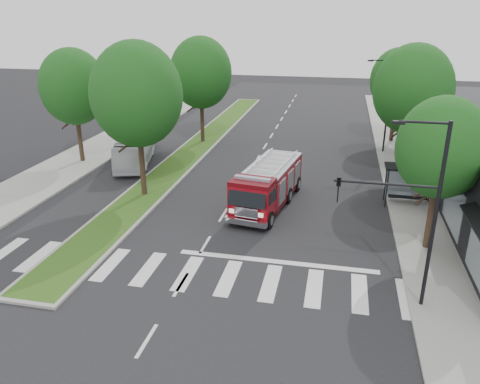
# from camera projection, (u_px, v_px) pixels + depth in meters

# --- Properties ---
(ground) EXTENTS (140.00, 140.00, 0.00)m
(ground) POSITION_uv_depth(u_px,v_px,m) (205.00, 245.00, 25.07)
(ground) COLOR black
(ground) RESTS_ON ground
(sidewalk_right) EXTENTS (5.00, 80.00, 0.15)m
(sidewalk_right) POSITION_uv_depth(u_px,v_px,m) (423.00, 195.00, 31.71)
(sidewalk_right) COLOR gray
(sidewalk_right) RESTS_ON ground
(sidewalk_left) EXTENTS (5.00, 80.00, 0.15)m
(sidewalk_left) POSITION_uv_depth(u_px,v_px,m) (64.00, 168.00, 36.99)
(sidewalk_left) COLOR gray
(sidewalk_left) RESTS_ON ground
(median) EXTENTS (3.00, 50.00, 0.15)m
(median) POSITION_uv_depth(u_px,v_px,m) (197.00, 147.00, 42.62)
(median) COLOR gray
(median) RESTS_ON ground
(bus_shelter) EXTENTS (3.20, 1.60, 2.61)m
(bus_shelter) POSITION_uv_depth(u_px,v_px,m) (410.00, 175.00, 29.56)
(bus_shelter) COLOR black
(bus_shelter) RESTS_ON ground
(tree_right_near) EXTENTS (4.40, 4.40, 8.05)m
(tree_right_near) POSITION_uv_depth(u_px,v_px,m) (442.00, 148.00, 22.65)
(tree_right_near) COLOR black
(tree_right_near) RESTS_ON ground
(tree_right_mid) EXTENTS (5.60, 5.60, 9.72)m
(tree_right_mid) POSITION_uv_depth(u_px,v_px,m) (413.00, 90.00, 33.23)
(tree_right_mid) COLOR black
(tree_right_mid) RESTS_ON ground
(tree_right_far) EXTENTS (5.00, 5.00, 8.73)m
(tree_right_far) POSITION_uv_depth(u_px,v_px,m) (398.00, 80.00, 42.57)
(tree_right_far) COLOR black
(tree_right_far) RESTS_ON ground
(tree_median_near) EXTENTS (5.80, 5.80, 10.16)m
(tree_median_near) POSITION_uv_depth(u_px,v_px,m) (137.00, 95.00, 29.24)
(tree_median_near) COLOR black
(tree_median_near) RESTS_ON ground
(tree_median_far) EXTENTS (5.60, 5.60, 9.72)m
(tree_median_far) POSITION_uv_depth(u_px,v_px,m) (201.00, 73.00, 42.12)
(tree_median_far) COLOR black
(tree_median_far) RESTS_ON ground
(tree_left_mid) EXTENTS (5.20, 5.20, 9.16)m
(tree_left_mid) POSITION_uv_depth(u_px,v_px,m) (73.00, 87.00, 36.51)
(tree_left_mid) COLOR black
(tree_left_mid) RESTS_ON ground
(streetlight_right_near) EXTENTS (4.08, 0.22, 8.00)m
(streetlight_right_near) POSITION_uv_depth(u_px,v_px,m) (413.00, 204.00, 18.31)
(streetlight_right_near) COLOR black
(streetlight_right_near) RESTS_ON ground
(streetlight_right_far) EXTENTS (2.11, 0.20, 8.00)m
(streetlight_right_far) POSITION_uv_depth(u_px,v_px,m) (386.00, 102.00, 39.65)
(streetlight_right_far) COLOR black
(streetlight_right_far) RESTS_ON ground
(fire_engine) EXTENTS (3.71, 8.64, 2.90)m
(fire_engine) POSITION_uv_depth(u_px,v_px,m) (268.00, 185.00, 29.63)
(fire_engine) COLOR #50040A
(fire_engine) RESTS_ON ground
(city_bus) EXTENTS (4.50, 9.58, 2.60)m
(city_bus) POSITION_uv_depth(u_px,v_px,m) (136.00, 146.00, 38.55)
(city_bus) COLOR silver
(city_bus) RESTS_ON ground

